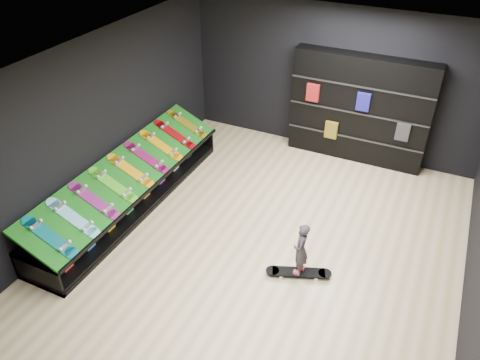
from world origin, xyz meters
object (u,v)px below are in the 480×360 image
at_px(child, 300,258).
at_px(floor_skateboard, 298,273).
at_px(display_rack, 131,193).
at_px(back_shelving, 359,109).

bearing_deg(child, floor_skateboard, 0.00).
xyz_separation_m(display_rack, floor_skateboard, (3.30, -0.40, -0.20)).
bearing_deg(child, display_rack, -107.27).
bearing_deg(back_shelving, floor_skateboard, -88.03).
height_order(display_rack, back_shelving, back_shelving).
bearing_deg(display_rack, back_shelving, 46.28).
height_order(display_rack, child, child).
bearing_deg(back_shelving, child, -88.03).
distance_m(display_rack, back_shelving, 4.67).
bearing_deg(display_rack, child, -6.94).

